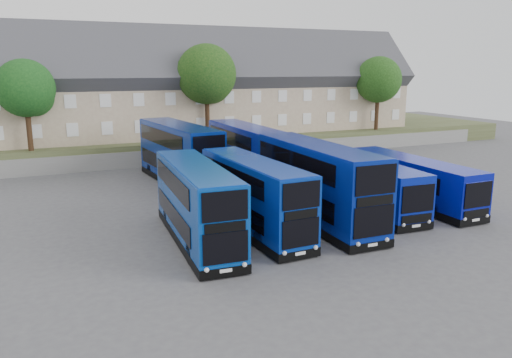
% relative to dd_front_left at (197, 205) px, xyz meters
% --- Properties ---
extents(ground, '(120.00, 120.00, 0.00)m').
position_rel_dd_front_left_xyz_m(ground, '(6.36, -2.73, -1.99)').
color(ground, '#4D4D52').
rests_on(ground, ground).
extents(retaining_wall, '(70.00, 0.40, 1.50)m').
position_rel_dd_front_left_xyz_m(retaining_wall, '(6.36, 21.27, -1.24)').
color(retaining_wall, slate).
rests_on(retaining_wall, ground).
extents(earth_bank, '(80.00, 20.00, 2.00)m').
position_rel_dd_front_left_xyz_m(earth_bank, '(6.36, 31.27, -0.99)').
color(earth_bank, '#474C2B').
rests_on(earth_bank, ground).
extents(terrace_row, '(54.00, 10.40, 11.20)m').
position_rel_dd_front_left_xyz_m(terrace_row, '(6.37, 27.27, 4.61)').
color(terrace_row, tan).
rests_on(terrace_row, earth_bank).
extents(dd_front_left, '(3.03, 10.35, 4.06)m').
position_rel_dd_front_left_xyz_m(dd_front_left, '(0.00, 0.00, 0.00)').
color(dd_front_left, '#093EA6').
rests_on(dd_front_left, ground).
extents(dd_front_mid, '(2.64, 10.09, 3.98)m').
position_rel_dd_front_left_xyz_m(dd_front_mid, '(3.40, 0.38, -0.04)').
color(dd_front_mid, '#082EA1').
rests_on(dd_front_mid, ground).
extents(dd_front_right, '(2.91, 11.53, 4.56)m').
position_rel_dd_front_left_xyz_m(dd_front_right, '(7.52, 0.66, 0.25)').
color(dd_front_right, navy).
rests_on(dd_front_right, ground).
extents(dd_rear_left, '(3.69, 11.84, 4.63)m').
position_rel_dd_front_left_xyz_m(dd_rear_left, '(2.85, 13.45, 0.29)').
color(dd_rear_left, navy).
rests_on(dd_rear_left, ground).
extents(dd_rear_right, '(2.68, 11.13, 4.41)m').
position_rel_dd_front_left_xyz_m(dd_rear_right, '(7.96, 12.17, 0.17)').
color(dd_rear_right, '#071990').
rests_on(dd_rear_right, ground).
extents(coach_east_a, '(3.15, 11.62, 3.14)m').
position_rel_dd_front_left_xyz_m(coach_east_a, '(11.80, 2.15, -0.45)').
color(coach_east_a, '#081CA1').
rests_on(coach_east_a, ground).
extents(coach_east_b, '(2.45, 11.12, 3.03)m').
position_rel_dd_front_left_xyz_m(coach_east_b, '(15.36, 1.42, -0.51)').
color(coach_east_b, '#08119D').
rests_on(coach_east_b, ground).
extents(tree_west, '(4.80, 4.80, 7.65)m').
position_rel_dd_front_left_xyz_m(tree_west, '(-7.49, 22.37, 5.06)').
color(tree_west, '#382314').
rests_on(tree_west, earth_bank).
extents(tree_mid, '(5.76, 5.76, 9.18)m').
position_rel_dd_front_left_xyz_m(tree_mid, '(8.51, 22.87, 6.08)').
color(tree_mid, '#382314').
rests_on(tree_mid, earth_bank).
extents(tree_east, '(5.12, 5.12, 8.16)m').
position_rel_dd_front_left_xyz_m(tree_east, '(28.51, 22.37, 5.40)').
color(tree_east, '#382314').
rests_on(tree_east, earth_bank).
extents(tree_far, '(5.44, 5.44, 8.67)m').
position_rel_dd_front_left_xyz_m(tree_far, '(34.51, 29.37, 5.74)').
color(tree_far, '#382314').
rests_on(tree_far, earth_bank).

